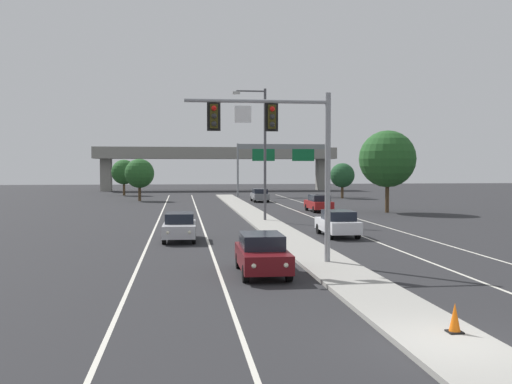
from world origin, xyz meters
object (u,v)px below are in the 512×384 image
(car_receding_grey, at_px, (260,195))
(tree_far_right_b, at_px, (387,159))
(street_lamp_median, at_px, (262,146))
(tree_far_right_c, at_px, (342,175))
(car_oncoming_silver, at_px, (180,226))
(car_receding_red, at_px, (319,203))
(tree_far_left_b, at_px, (139,173))
(car_oncoming_darkred, at_px, (262,253))
(overhead_signal_mast, at_px, (283,141))
(traffic_cone_median_nose, at_px, (455,318))
(tree_far_left_a, at_px, (124,172))
(highway_sign_gantry, at_px, (283,153))
(car_receding_white, at_px, (338,223))

(car_receding_grey, height_order, tree_far_right_b, tree_far_right_b)
(street_lamp_median, distance_m, tree_far_right_c, 35.48)
(car_oncoming_silver, bearing_deg, car_receding_grey, 75.41)
(car_receding_red, height_order, tree_far_left_b, tree_far_left_b)
(car_oncoming_darkred, bearing_deg, car_receding_grey, 82.50)
(street_lamp_median, xyz_separation_m, car_oncoming_darkred, (-2.99, -21.73, -4.97))
(overhead_signal_mast, bearing_deg, tree_far_left_b, 100.88)
(tree_far_right_b, bearing_deg, car_receding_grey, 117.61)
(tree_far_right_c, bearing_deg, traffic_cone_median_nose, -103.20)
(tree_far_right_b, bearing_deg, car_oncoming_darkred, -118.12)
(car_receding_grey, relative_size, tree_far_right_c, 0.95)
(tree_far_right_c, relative_size, tree_far_left_a, 0.89)
(overhead_signal_mast, xyz_separation_m, highway_sign_gantry, (10.10, 57.80, 0.88))
(overhead_signal_mast, xyz_separation_m, car_receding_white, (5.08, 9.95, -4.46))
(overhead_signal_mast, height_order, car_receding_grey, overhead_signal_mast)
(car_receding_red, bearing_deg, car_oncoming_silver, -122.67)
(tree_far_left_b, bearing_deg, tree_far_left_a, 102.73)
(highway_sign_gantry, bearing_deg, car_oncoming_silver, -106.58)
(tree_far_left_a, bearing_deg, tree_far_left_b, -77.27)
(car_oncoming_darkred, height_order, car_oncoming_silver, same)
(car_oncoming_darkred, bearing_deg, tree_far_right_b, 61.88)
(car_oncoming_silver, distance_m, car_receding_red, 23.88)
(car_oncoming_darkred, height_order, car_receding_red, same)
(traffic_cone_median_nose, distance_m, tree_far_left_b, 61.17)
(car_receding_red, height_order, traffic_cone_median_nose, car_receding_red)
(car_receding_red, bearing_deg, tree_far_right_c, 69.20)
(street_lamp_median, bearing_deg, traffic_cone_median_nose, -89.05)
(street_lamp_median, bearing_deg, car_receding_grey, 82.79)
(car_oncoming_silver, distance_m, car_receding_grey, 37.59)
(traffic_cone_median_nose, bearing_deg, tree_far_left_a, 101.43)
(tree_far_right_c, bearing_deg, street_lamp_median, -115.51)
(car_receding_white, relative_size, traffic_cone_median_nose, 6.04)
(overhead_signal_mast, relative_size, highway_sign_gantry, 0.54)
(overhead_signal_mast, height_order, car_receding_red, overhead_signal_mast)
(highway_sign_gantry, bearing_deg, tree_far_right_c, -40.52)
(overhead_signal_mast, relative_size, tree_far_left_a, 1.36)
(street_lamp_median, relative_size, tree_far_left_a, 1.89)
(traffic_cone_median_nose, xyz_separation_m, tree_far_left_a, (-15.04, 74.42, 2.94))
(car_receding_red, bearing_deg, street_lamp_median, -125.44)
(traffic_cone_median_nose, bearing_deg, car_oncoming_darkred, 110.97)
(tree_far_left_a, relative_size, tree_far_right_b, 0.70)
(overhead_signal_mast, distance_m, traffic_cone_median_nose, 12.18)
(car_receding_white, height_order, car_receding_grey, same)
(street_lamp_median, bearing_deg, tree_far_left_a, 108.45)
(street_lamp_median, relative_size, car_receding_grey, 2.23)
(tree_far_right_c, bearing_deg, car_oncoming_darkred, -108.76)
(car_receding_white, bearing_deg, tree_far_left_a, 108.37)
(traffic_cone_median_nose, relative_size, tree_far_right_c, 0.16)
(car_receding_white, relative_size, tree_far_right_b, 0.59)
(car_receding_white, relative_size, car_receding_grey, 1.00)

